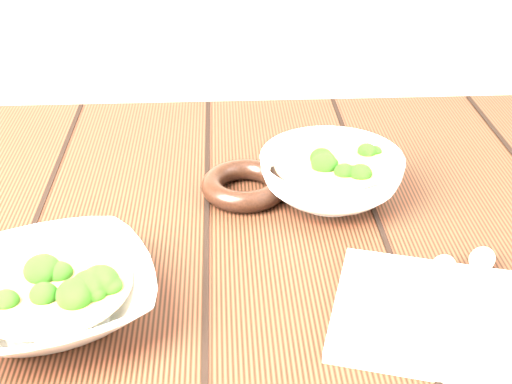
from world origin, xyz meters
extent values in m
cube|color=#3A1B10|center=(0.00, 0.00, 0.73)|extent=(1.20, 0.80, 0.04)
imported|color=white|center=(-0.17, -0.11, 0.77)|extent=(0.25, 0.25, 0.05)
cylinder|color=olive|center=(-0.17, -0.11, 0.79)|extent=(0.15, 0.15, 0.00)
ellipsoid|color=#316917|center=(-0.15, -0.11, 0.79)|extent=(0.03, 0.03, 0.02)
ellipsoid|color=#316917|center=(-0.16, -0.08, 0.79)|extent=(0.03, 0.03, 0.02)
ellipsoid|color=#316917|center=(-0.20, -0.08, 0.79)|extent=(0.03, 0.03, 0.02)
ellipsoid|color=#316917|center=(-0.19, -0.12, 0.79)|extent=(0.03, 0.03, 0.02)
ellipsoid|color=#316917|center=(-0.17, -0.15, 0.79)|extent=(0.03, 0.03, 0.02)
ellipsoid|color=#316917|center=(-0.13, -0.15, 0.79)|extent=(0.03, 0.03, 0.02)
imported|color=white|center=(0.13, 0.10, 0.78)|extent=(0.19, 0.19, 0.05)
cylinder|color=olive|center=(0.13, 0.10, 0.79)|extent=(0.14, 0.14, 0.00)
ellipsoid|color=#316917|center=(0.15, 0.10, 0.80)|extent=(0.03, 0.03, 0.02)
ellipsoid|color=#316917|center=(0.14, 0.12, 0.80)|extent=(0.03, 0.03, 0.02)
ellipsoid|color=#316917|center=(0.10, 0.12, 0.80)|extent=(0.03, 0.03, 0.02)
ellipsoid|color=#316917|center=(0.11, 0.09, 0.80)|extent=(0.03, 0.03, 0.02)
ellipsoid|color=#316917|center=(0.12, 0.06, 0.80)|extent=(0.03, 0.03, 0.02)
ellipsoid|color=#316917|center=(0.16, 0.07, 0.80)|extent=(0.03, 0.03, 0.02)
torus|color=black|center=(0.03, 0.10, 0.76)|extent=(0.12, 0.12, 0.03)
cube|color=beige|center=(0.20, -0.14, 0.76)|extent=(0.24, 0.22, 0.01)
cylinder|color=#A5A392|center=(0.19, -0.15, 0.76)|extent=(0.06, 0.12, 0.01)
ellipsoid|color=#A5A392|center=(0.22, -0.08, 0.76)|extent=(0.05, 0.06, 0.01)
cylinder|color=#A5A392|center=(0.23, -0.13, 0.76)|extent=(0.07, 0.12, 0.01)
ellipsoid|color=#A5A392|center=(0.27, -0.06, 0.76)|extent=(0.05, 0.06, 0.01)
camera|label=1|loc=(0.00, -0.66, 1.20)|focal=50.00mm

